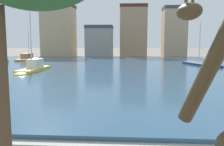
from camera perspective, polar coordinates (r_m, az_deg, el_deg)
name	(u,v)px	position (r m, az deg, el deg)	size (l,w,h in m)	color
harbor_water	(104,68)	(34.22, -1.85, 1.18)	(83.66, 50.45, 0.31)	#2D5170
quay_edge_coping	(38,144)	(9.78, -17.10, -15.69)	(83.66, 0.50, 0.12)	#ADA89E
sailboat_yellow	(32,69)	(30.79, -18.25, 0.88)	(2.07, 7.67, 7.34)	gold
sailboat_orange	(29,59)	(50.29, -18.97, 3.19)	(2.19, 8.25, 5.89)	orange
sailboat_navy	(198,65)	(39.49, 19.60, 1.85)	(4.33, 9.02, 6.73)	navy
townhouse_corner_house	(59,31)	(64.52, -12.38, 9.69)	(7.75, 7.68, 13.28)	tan
townhouse_wide_warehouse	(99,41)	(62.32, -2.97, 7.48)	(6.80, 6.17, 7.94)	gray
townhouse_end_terrace	(133,31)	(64.29, 5.06, 9.84)	(6.99, 5.68, 13.27)	tan
townhouse_narrow_midrow	(174,32)	(62.88, 14.41, 9.31)	(5.64, 5.82, 12.43)	tan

